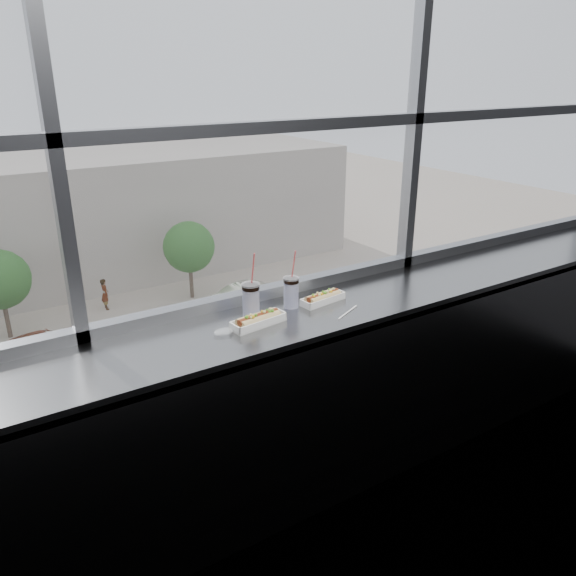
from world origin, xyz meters
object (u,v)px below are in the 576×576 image
wrapper (224,331)px  tree_right (189,247)px  car_near_e (384,332)px  car_far_b (44,343)px  soda_cup_right (291,291)px  pedestrian_c (105,291)px  hotdog_tray_right (323,298)px  loose_straw (348,312)px  hotdog_tray_left (258,320)px  car_far_c (256,292)px  soda_cup_left (251,299)px  car_near_d (232,383)px  car_near_c (75,430)px

wrapper → tree_right: wrapper is taller
car_near_e → car_far_b: bearing=54.5°
soda_cup_right → wrapper: (-0.44, -0.10, -0.08)m
car_near_e → pedestrian_c: (-10.03, 13.04, -0.05)m
hotdog_tray_right → loose_straw: 0.19m
soda_cup_right → tree_right: 31.48m
hotdog_tray_left → wrapper: (-0.19, 0.00, -0.02)m
hotdog_tray_left → car_far_c: 29.83m
loose_straw → wrapper: size_ratio=2.00×
hotdog_tray_right → soda_cup_left: soda_cup_left is taller
soda_cup_right → pedestrian_c: 31.78m
car_far_b → car_far_c: size_ratio=0.89×
tree_right → car_near_d: bearing=-105.5°
hotdog_tray_left → wrapper: hotdog_tray_left is taller
car_far_b → tree_right: tree_right is taller
hotdog_tray_left → car_far_b: size_ratio=0.05×
soda_cup_right → car_near_d: soda_cup_right is taller
car_near_c → car_far_b: bearing=1.5°
soda_cup_right → car_near_c: (1.15, 16.19, -11.06)m
car_near_d → pedestrian_c: size_ratio=2.55×
car_far_b → tree_right: (9.26, 4.00, 2.22)m
hotdog_tray_left → car_near_d: bearing=57.3°
loose_straw → car_far_b: loose_straw is taller
soda_cup_left → car_near_d: soda_cup_left is taller
soda_cup_left → car_near_e: 25.33m
wrapper → tree_right: size_ratio=0.02×
car_far_b → pedestrian_c: pedestrian_c is taller
hotdog_tray_right → car_far_c: hotdog_tray_right is taller
car_near_c → car_far_c: (12.03, 8.00, 0.07)m
hotdog_tray_left → soda_cup_left: (0.02, 0.10, 0.07)m
car_near_c → soda_cup_left: bearing=179.6°
car_far_b → car_near_c: (-0.42, -8.00, 0.06)m
soda_cup_left → soda_cup_right: soda_cup_left is taller
wrapper → tree_right: 31.70m
car_near_d → car_far_c: car_far_c is taller
soda_cup_right → loose_straw: soda_cup_right is taller
car_near_d → loose_straw: bearing=157.8°
car_near_d → car_far_c: size_ratio=0.84×
car_near_c → car_near_e: bearing=-85.5°
soda_cup_left → loose_straw: bearing=-26.4°
car_near_d → car_near_c: bearing=91.8°
hotdog_tray_left → loose_straw: size_ratio=1.47×
soda_cup_right → car_far_c: size_ratio=0.05×
loose_straw → tree_right: 31.58m
hotdog_tray_right → car_near_c: bearing=79.0°
wrapper → pedestrian_c: wrapper is taller
pedestrian_c → car_near_d: bearing=-172.7°
soda_cup_left → car_near_d: (7.73, 16.19, -11.18)m
hotdog_tray_right → car_far_c: bearing=54.2°
car_far_b → loose_straw: bearing=170.1°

